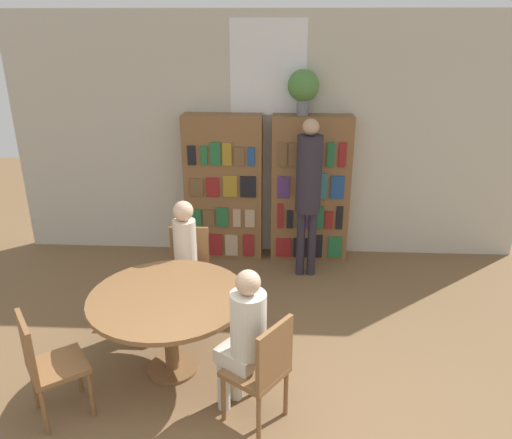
{
  "coord_description": "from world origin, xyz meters",
  "views": [
    {
      "loc": [
        0.18,
        -2.63,
        2.86
      ],
      "look_at": [
        -0.06,
        1.9,
        1.05
      ],
      "focal_mm": 35.0,
      "sensor_mm": 36.0,
      "label": 1
    }
  ],
  "objects_px": {
    "chair_near_camera": "(46,362)",
    "chair_far_side": "(263,367)",
    "bookshelf_left": "(224,188)",
    "librarian_standing": "(309,183)",
    "seated_reader_right": "(244,334)",
    "seated_reader_left": "(185,256)",
    "chair_left_side": "(189,266)",
    "flower_vase": "(303,87)",
    "reading_table": "(169,307)",
    "bookshelf_right": "(310,190)"
  },
  "relations": [
    {
      "from": "flower_vase",
      "to": "reading_table",
      "type": "height_order",
      "value": "flower_vase"
    },
    {
      "from": "bookshelf_left",
      "to": "bookshelf_right",
      "type": "height_order",
      "value": "same"
    },
    {
      "from": "seated_reader_right",
      "to": "librarian_standing",
      "type": "distance_m",
      "value": 2.44
    },
    {
      "from": "seated_reader_left",
      "to": "chair_left_side",
      "type": "bearing_deg",
      "value": -90.0
    },
    {
      "from": "reading_table",
      "to": "chair_near_camera",
      "type": "relative_size",
      "value": 1.47
    },
    {
      "from": "chair_left_side",
      "to": "reading_table",
      "type": "bearing_deg",
      "value": 90.0
    },
    {
      "from": "bookshelf_right",
      "to": "flower_vase",
      "type": "xyz_separation_m",
      "value": [
        -0.13,
        0.0,
        1.24
      ]
    },
    {
      "from": "bookshelf_right",
      "to": "reading_table",
      "type": "height_order",
      "value": "bookshelf_right"
    },
    {
      "from": "bookshelf_right",
      "to": "reading_table",
      "type": "xyz_separation_m",
      "value": [
        -1.28,
        -2.37,
        -0.27
      ]
    },
    {
      "from": "bookshelf_right",
      "to": "seated_reader_right",
      "type": "distance_m",
      "value": 2.91
    },
    {
      "from": "chair_left_side",
      "to": "seated_reader_left",
      "type": "relative_size",
      "value": 0.71
    },
    {
      "from": "bookshelf_left",
      "to": "seated_reader_right",
      "type": "height_order",
      "value": "bookshelf_left"
    },
    {
      "from": "bookshelf_left",
      "to": "librarian_standing",
      "type": "xyz_separation_m",
      "value": [
        1.03,
        -0.5,
        0.24
      ]
    },
    {
      "from": "chair_far_side",
      "to": "seated_reader_right",
      "type": "height_order",
      "value": "seated_reader_right"
    },
    {
      "from": "bookshelf_left",
      "to": "flower_vase",
      "type": "bearing_deg",
      "value": 0.27
    },
    {
      "from": "chair_near_camera",
      "to": "librarian_standing",
      "type": "relative_size",
      "value": 0.48
    },
    {
      "from": "chair_left_side",
      "to": "librarian_standing",
      "type": "distance_m",
      "value": 1.65
    },
    {
      "from": "flower_vase",
      "to": "seated_reader_left",
      "type": "height_order",
      "value": "flower_vase"
    },
    {
      "from": "flower_vase",
      "to": "chair_left_side",
      "type": "bearing_deg",
      "value": -130.44
    },
    {
      "from": "bookshelf_right",
      "to": "seated_reader_right",
      "type": "bearing_deg",
      "value": -102.17
    },
    {
      "from": "chair_near_camera",
      "to": "seated_reader_right",
      "type": "xyz_separation_m",
      "value": [
        1.47,
        0.13,
        0.21
      ]
    },
    {
      "from": "chair_left_side",
      "to": "chair_near_camera",
      "type": "bearing_deg",
      "value": 63.0
    },
    {
      "from": "chair_far_side",
      "to": "librarian_standing",
      "type": "relative_size",
      "value": 0.48
    },
    {
      "from": "bookshelf_right",
      "to": "flower_vase",
      "type": "bearing_deg",
      "value": 177.78
    },
    {
      "from": "bookshelf_right",
      "to": "seated_reader_left",
      "type": "height_order",
      "value": "bookshelf_right"
    },
    {
      "from": "bookshelf_left",
      "to": "librarian_standing",
      "type": "distance_m",
      "value": 1.17
    },
    {
      "from": "chair_near_camera",
      "to": "seated_reader_left",
      "type": "xyz_separation_m",
      "value": [
        0.79,
        1.41,
        0.21
      ]
    },
    {
      "from": "reading_table",
      "to": "seated_reader_left",
      "type": "relative_size",
      "value": 1.04
    },
    {
      "from": "chair_near_camera",
      "to": "chair_far_side",
      "type": "height_order",
      "value": "same"
    },
    {
      "from": "bookshelf_left",
      "to": "reading_table",
      "type": "distance_m",
      "value": 2.39
    },
    {
      "from": "chair_left_side",
      "to": "seated_reader_left",
      "type": "bearing_deg",
      "value": 90.0
    },
    {
      "from": "reading_table",
      "to": "flower_vase",
      "type": "bearing_deg",
      "value": 64.03
    },
    {
      "from": "chair_left_side",
      "to": "seated_reader_right",
      "type": "distance_m",
      "value": 1.64
    },
    {
      "from": "bookshelf_right",
      "to": "reading_table",
      "type": "distance_m",
      "value": 2.71
    },
    {
      "from": "chair_far_side",
      "to": "seated_reader_right",
      "type": "xyz_separation_m",
      "value": [
        -0.15,
        0.1,
        0.21
      ]
    },
    {
      "from": "librarian_standing",
      "to": "chair_far_side",
      "type": "bearing_deg",
      "value": -99.67
    },
    {
      "from": "flower_vase",
      "to": "chair_left_side",
      "type": "relative_size",
      "value": 0.58
    },
    {
      "from": "chair_left_side",
      "to": "chair_far_side",
      "type": "height_order",
      "value": "same"
    },
    {
      "from": "flower_vase",
      "to": "seated_reader_left",
      "type": "bearing_deg",
      "value": -126.83
    },
    {
      "from": "reading_table",
      "to": "chair_left_side",
      "type": "height_order",
      "value": "chair_left_side"
    },
    {
      "from": "bookshelf_left",
      "to": "flower_vase",
      "type": "xyz_separation_m",
      "value": [
        0.95,
        0.0,
        1.24
      ]
    },
    {
      "from": "bookshelf_left",
      "to": "librarian_standing",
      "type": "height_order",
      "value": "librarian_standing"
    },
    {
      "from": "chair_left_side",
      "to": "librarian_standing",
      "type": "relative_size",
      "value": 0.48
    },
    {
      "from": "reading_table",
      "to": "chair_near_camera",
      "type": "bearing_deg",
      "value": -143.18
    },
    {
      "from": "chair_far_side",
      "to": "seated_reader_left",
      "type": "height_order",
      "value": "seated_reader_left"
    },
    {
      "from": "chair_left_side",
      "to": "seated_reader_right",
      "type": "relative_size",
      "value": 0.72
    },
    {
      "from": "seated_reader_left",
      "to": "bookshelf_right",
      "type": "bearing_deg",
      "value": -130.62
    },
    {
      "from": "seated_reader_left",
      "to": "librarian_standing",
      "type": "height_order",
      "value": "librarian_standing"
    },
    {
      "from": "bookshelf_left",
      "to": "reading_table",
      "type": "relative_size",
      "value": 1.38
    },
    {
      "from": "bookshelf_left",
      "to": "reading_table",
      "type": "xyz_separation_m",
      "value": [
        -0.2,
        -2.37,
        -0.27
      ]
    }
  ]
}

